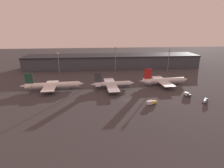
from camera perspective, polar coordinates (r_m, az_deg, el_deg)
name	(u,v)px	position (r m, az deg, el deg)	size (l,w,h in m)	color
ground	(127,100)	(123.17, 4.77, -5.17)	(600.00, 600.00, 0.00)	#383538
terminal_building	(113,61)	(218.83, 0.23, 7.56)	(209.95, 31.50, 15.05)	#3D424C
airplane_0	(52,85)	(147.83, -18.90, -0.41)	(50.06, 27.69, 14.57)	white
airplane_1	(112,84)	(143.78, 0.06, -0.04)	(36.71, 36.11, 13.60)	silver
airplane_2	(164,81)	(158.33, 16.58, 1.05)	(44.87, 31.07, 15.07)	silver
service_vehicle_0	(151,102)	(117.86, 12.72, -5.86)	(7.32, 4.39, 2.85)	gold
service_vehicle_1	(205,101)	(133.18, 28.15, -4.81)	(5.34, 5.27, 2.69)	#195199
service_vehicle_2	(187,94)	(139.13, 23.33, -3.12)	(3.93, 5.80, 2.90)	#282D38
lamp_post_0	(58,60)	(193.67, -17.12, 7.41)	(1.80, 1.80, 22.66)	slate
lamp_post_1	(115,56)	(190.09, 1.08, 8.97)	(1.80, 1.80, 28.28)	slate
lamp_post_2	(169,56)	(205.48, 18.09, 8.56)	(1.80, 1.80, 26.72)	slate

